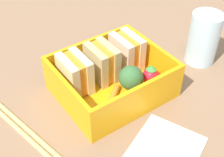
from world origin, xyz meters
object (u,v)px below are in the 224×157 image
at_px(broccoli_floret, 131,78).
at_px(chopstick_pair, 36,140).
at_px(sandwich_center, 127,52).
at_px(strawberry_far_left, 151,76).
at_px(sandwich_left, 75,74).
at_px(drinking_glass, 203,38).
at_px(carrot_stick_far_left, 113,96).
at_px(carrot_stick_left, 95,110).
at_px(sandwich_center_left, 102,62).

bearing_deg(broccoli_floret, chopstick_pair, 178.86).
relative_size(sandwich_center, strawberry_far_left, 1.73).
bearing_deg(broccoli_floret, sandwich_left, 139.59).
distance_m(chopstick_pair, drinking_glass, 0.32).
xyz_separation_m(chopstick_pair, drinking_glass, (0.32, 0.00, 0.04)).
bearing_deg(sandwich_left, drinking_glass, -12.39).
bearing_deg(sandwich_left, sandwich_center, 0.00).
bearing_deg(strawberry_far_left, chopstick_pair, 178.56).
xyz_separation_m(carrot_stick_far_left, drinking_glass, (0.19, 0.00, 0.03)).
bearing_deg(broccoli_floret, sandwich_center, 58.58).
bearing_deg(strawberry_far_left, broccoli_floret, 177.32).
relative_size(carrot_stick_left, chopstick_pair, 0.20).
bearing_deg(sandwich_center, strawberry_far_left, -84.96).
bearing_deg(carrot_stick_far_left, carrot_stick_left, -166.53).
relative_size(carrot_stick_left, broccoli_floret, 0.89).
bearing_deg(drinking_glass, sandwich_center_left, 164.32).
bearing_deg(strawberry_far_left, carrot_stick_left, -177.48).
xyz_separation_m(sandwich_center_left, chopstick_pair, (-0.14, -0.05, -0.04)).
relative_size(broccoli_floret, chopstick_pair, 0.23).
distance_m(sandwich_center, carrot_stick_left, 0.12).
relative_size(strawberry_far_left, drinking_glass, 0.37).
height_order(sandwich_left, chopstick_pair, sandwich_left).
bearing_deg(chopstick_pair, drinking_glass, 0.40).
bearing_deg(drinking_glass, carrot_stick_left, -177.04).
bearing_deg(drinking_glass, sandwich_left, 167.61).
bearing_deg(carrot_stick_left, sandwich_center, 30.77).
relative_size(sandwich_left, sandwich_center, 1.00).
distance_m(broccoli_floret, strawberry_far_left, 0.04).
distance_m(sandwich_left, drinking_glass, 0.23).
bearing_deg(carrot_stick_far_left, chopstick_pair, 179.85).
bearing_deg(carrot_stick_far_left, sandwich_left, 123.01).
distance_m(carrot_stick_left, chopstick_pair, 0.09).
xyz_separation_m(sandwich_left, sandwich_center, (0.10, 0.00, 0.00)).
height_order(strawberry_far_left, chopstick_pair, strawberry_far_left).
bearing_deg(carrot_stick_far_left, strawberry_far_left, -3.80).
height_order(carrot_stick_far_left, broccoli_floret, broccoli_floret).
distance_m(sandwich_center, broccoli_floret, 0.06).
height_order(sandwich_center, chopstick_pair, sandwich_center).
distance_m(carrot_stick_left, drinking_glass, 0.23).
bearing_deg(sandwich_left, sandwich_center_left, 0.00).
xyz_separation_m(sandwich_center, strawberry_far_left, (0.01, -0.06, -0.01)).
height_order(sandwich_center_left, strawberry_far_left, sandwich_center_left).
distance_m(sandwich_center_left, chopstick_pair, 0.16).
height_order(sandwich_left, carrot_stick_far_left, sandwich_left).
height_order(sandwich_center_left, broccoli_floret, sandwich_center_left).
xyz_separation_m(sandwich_left, strawberry_far_left, (0.10, -0.06, -0.01)).
bearing_deg(chopstick_pair, sandwich_center_left, 19.98).
distance_m(carrot_stick_left, carrot_stick_far_left, 0.04).
xyz_separation_m(strawberry_far_left, chopstick_pair, (-0.20, 0.00, -0.02)).
relative_size(sandwich_left, carrot_stick_left, 1.39).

